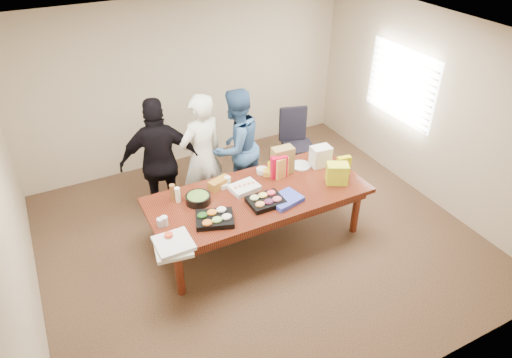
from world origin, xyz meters
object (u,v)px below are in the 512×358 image
person_right (236,147)px  salad_bowl (198,199)px  conference_table (258,217)px  office_chair (299,145)px  sheet_cake (244,188)px  person_center (202,156)px

person_right → salad_bowl: person_right is taller
conference_table → office_chair: office_chair is taller
person_right → salad_bowl: 1.24m
sheet_cake → office_chair: bearing=27.6°
sheet_cake → salad_bowl: 0.63m
office_chair → sheet_cake: office_chair is taller
salad_bowl → person_center: bearing=64.5°
person_center → conference_table: bearing=97.7°
conference_table → salad_bowl: (-0.75, 0.17, 0.43)m
office_chair → person_right: size_ratio=0.60×
office_chair → person_right: 1.24m
conference_table → person_right: 1.14m
conference_table → person_center: person_center is taller
person_right → office_chair: bearing=168.8°
office_chair → person_center: size_ratio=0.57×
sheet_cake → conference_table: bearing=-60.6°
conference_table → person_right: bearing=80.6°
office_chair → person_center: bearing=-154.9°
person_center → office_chair: bearing=173.6°
person_right → sheet_cake: size_ratio=4.86×
person_center → person_right: bearing=174.1°
person_center → sheet_cake: (0.27, -0.77, -0.13)m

